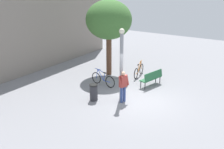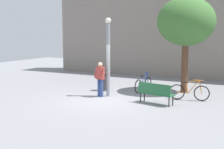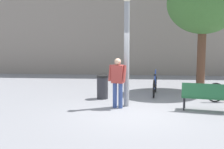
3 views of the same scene
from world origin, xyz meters
The scene contains 9 objects.
ground_plane centered at (0.00, 0.00, 0.00)m, with size 36.00×36.00×0.00m, color gray.
building_facade centered at (0.00, 9.21, 3.36)m, with size 16.74×2.00×6.72m, color gray.
lamppost centered at (-0.32, 0.92, 2.05)m, with size 0.28×0.28×3.78m.
person_by_lamppost centered at (-0.60, 0.64, 0.97)m, with size 0.63×0.41×1.67m.
park_bench centered at (2.28, 0.37, 0.55)m, with size 1.66×0.80×0.92m.
plaza_tree centered at (2.69, 3.71, 3.60)m, with size 2.93×2.93×4.89m.
bicycle_orange centered at (3.41, 1.83, 0.38)m, with size 1.79×0.34×0.97m.
bicycle_blue centered at (0.75, 2.85, 0.38)m, with size 0.26×1.80×0.97m.
trash_bin centered at (-1.25, 2.04, 0.45)m, with size 0.44×0.44×0.89m.
Camera 2 is at (6.60, -12.03, 3.10)m, focal length 49.17 mm.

